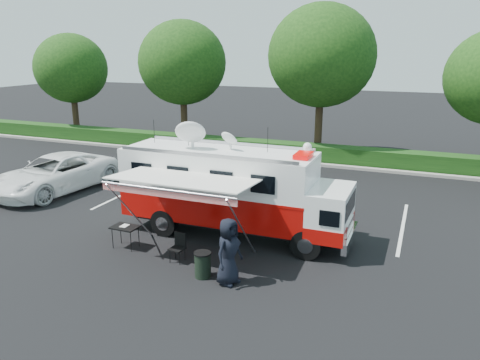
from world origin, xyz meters
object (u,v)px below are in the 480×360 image
object	(u,v)px
white_suv	(57,191)
folding_table	(125,228)
command_truck	(233,190)
trash_bin	(203,265)

from	to	relation	value
white_suv	folding_table	world-z (taller)	white_suv
command_truck	white_suv	world-z (taller)	command_truck
folding_table	command_truck	bearing A→B (deg)	38.88
folding_table	white_suv	bearing A→B (deg)	148.57
command_truck	folding_table	world-z (taller)	command_truck
white_suv	trash_bin	distance (m)	11.21
folding_table	trash_bin	distance (m)	3.43
white_suv	folding_table	xyz separation A→B (m)	(6.72, -4.11, 0.70)
white_suv	folding_table	distance (m)	7.90
command_truck	trash_bin	size ratio (longest dim) A/B	10.53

